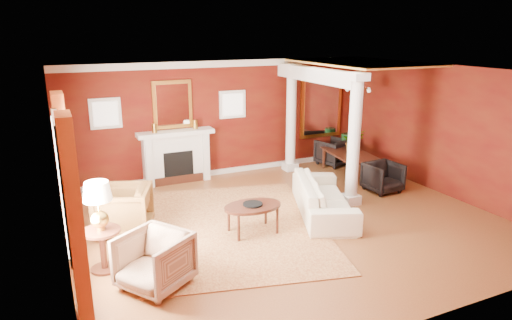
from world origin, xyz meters
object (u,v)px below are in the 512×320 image
side_table (99,212)px  dining_table (351,158)px  sofa (324,191)px  armchair_leopard (123,208)px  coffee_table (253,207)px  armchair_stripe (154,258)px

side_table → dining_table: size_ratio=0.87×
sofa → armchair_leopard: 3.92m
coffee_table → armchair_stripe: bearing=-152.3°
coffee_table → sofa: bearing=8.1°
armchair_leopard → side_table: 1.43m
sofa → dining_table: bearing=-25.8°
sofa → side_table: bearing=118.3°
armchair_stripe → side_table: 1.15m
side_table → sofa: bearing=6.5°
armchair_leopard → dining_table: 6.01m
sofa → dining_table: size_ratio=1.46×
sofa → coffee_table: size_ratio=2.23×
dining_table → armchair_stripe: bearing=126.6°
sofa → side_table: 4.41m
coffee_table → side_table: 2.72m
armchair_stripe → armchair_leopard: bearing=148.4°
side_table → armchair_stripe: bearing=-53.0°
sofa → coffee_table: bearing=119.8°
armchair_leopard → coffee_table: (2.16, -0.99, 0.01)m
sofa → armchair_stripe: 3.96m
armchair_stripe → coffee_table: 2.32m
armchair_leopard → armchair_stripe: (0.11, -2.07, -0.04)m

